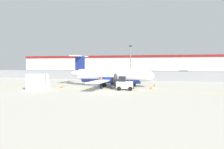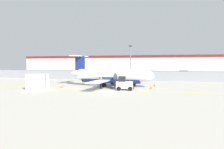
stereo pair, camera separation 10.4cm
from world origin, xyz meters
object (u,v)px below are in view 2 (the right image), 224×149
commuter_airplane (112,76)px  ground_crew_worker (101,82)px  baggage_tug (124,84)px  traffic_cone_far_left (155,84)px  traffic_cone_near_right (61,86)px  parked_car_2 (153,74)px  traffic_cone_near_left (151,87)px  traffic_cone_far_right (128,85)px  parked_car_3 (184,73)px  parked_car_1 (121,72)px  apron_light_pole (131,60)px  cargo_container (38,82)px  parked_car_0 (94,73)px

commuter_airplane → ground_crew_worker: bearing=-94.8°
baggage_tug → traffic_cone_far_left: 6.94m
traffic_cone_near_right → traffic_cone_far_left: same height
baggage_tug → parked_car_2: size_ratio=0.58×
traffic_cone_near_left → traffic_cone_far_right: (-3.67, 1.73, 0.00)m
traffic_cone_near_left → parked_car_2: bearing=92.2°
parked_car_3 → commuter_airplane: bearing=-120.6°
traffic_cone_far_right → parked_car_2: 24.80m
parked_car_1 → parked_car_3: size_ratio=1.01×
commuter_airplane → traffic_cone_near_right: 7.94m
traffic_cone_far_left → apron_light_pole: size_ratio=0.09×
traffic_cone_near_left → traffic_cone_near_right: size_ratio=1.00×
traffic_cone_far_left → parked_car_1: bearing=112.3°
traffic_cone_far_right → apron_light_pole: (-1.13, 9.76, 3.99)m
commuter_airplane → cargo_container: commuter_airplane is taller
cargo_container → traffic_cone_far_left: 17.53m
traffic_cone_far_left → parked_car_0: (-18.71, 23.88, 0.58)m
traffic_cone_far_right → commuter_airplane: bearing=173.3°
traffic_cone_near_left → traffic_cone_near_right: (-12.97, -2.01, 0.00)m
traffic_cone_far_left → apron_light_pole: 10.37m
baggage_tug → ground_crew_worker: bearing=165.2°
traffic_cone_near_right → parked_car_2: 30.81m
traffic_cone_far_right → parked_car_3: (10.88, 28.18, 0.58)m
cargo_container → traffic_cone_near_left: 15.82m
traffic_cone_near_right → parked_car_1: parked_car_1 is taller
commuter_airplane → parked_car_0: 28.03m
cargo_container → parked_car_2: bearing=61.2°
traffic_cone_near_right → parked_car_3: size_ratio=0.15×
ground_crew_worker → parked_car_3: same height
traffic_cone_far_right → parked_car_3: size_ratio=0.15×
traffic_cone_near_right → commuter_airplane: bearing=31.0°
parked_car_0 → apron_light_pole: size_ratio=0.60×
traffic_cone_near_left → parked_car_3: (7.22, 29.91, 0.58)m
apron_light_pole → ground_crew_worker: bearing=-98.5°
ground_crew_worker → parked_car_3: size_ratio=0.39×
traffic_cone_near_right → parked_car_3: parked_car_3 is taller
traffic_cone_near_left → parked_car_2: size_ratio=0.15×
traffic_cone_far_left → parked_car_3: 27.34m
baggage_tug → parked_car_3: 33.97m
commuter_airplane → baggage_tug: 5.29m
apron_light_pole → traffic_cone_near_right: bearing=-121.2°
commuter_airplane → apron_light_pole: 9.94m
traffic_cone_far_right → baggage_tug: bearing=-86.1°
parked_car_3 → ground_crew_worker: bearing=-118.6°
commuter_airplane → baggage_tug: (2.86, -4.39, -0.75)m
commuter_airplane → parked_car_1: 29.64m
baggage_tug → traffic_cone_near_left: (3.39, 2.36, -0.54)m
traffic_cone_far_right → apron_light_pole: bearing=96.6°
ground_crew_worker → traffic_cone_far_left: bearing=-49.7°
parked_car_3 → traffic_cone_far_right: bearing=-115.9°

